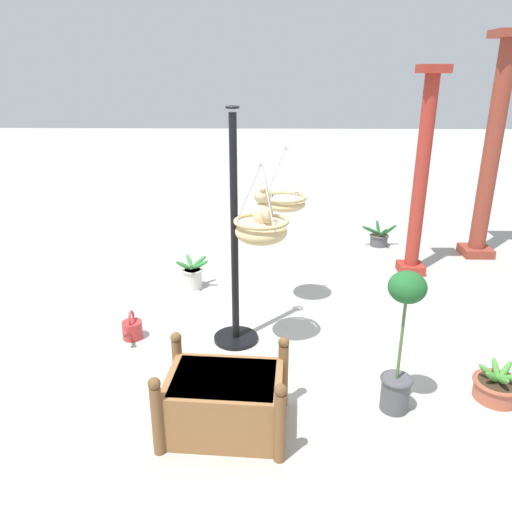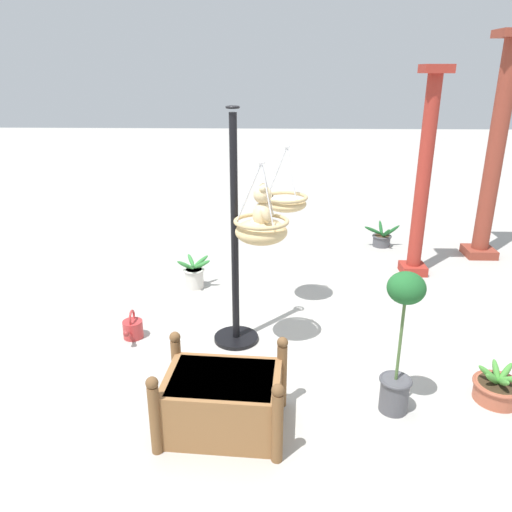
% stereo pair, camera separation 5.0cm
% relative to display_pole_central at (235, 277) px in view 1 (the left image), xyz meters
% --- Properties ---
extents(ground_plane, '(40.00, 40.00, 0.00)m').
position_rel_display_pole_central_xyz_m(ground_plane, '(0.18, 0.17, -0.68)').
color(ground_plane, '#ADAAA3').
extents(display_pole_central, '(0.44, 0.44, 2.26)m').
position_rel_display_pole_central_xyz_m(display_pole_central, '(0.00, 0.00, 0.00)').
color(display_pole_central, black).
rests_on(display_pole_central, ground).
extents(hanging_basket_with_teddy, '(0.49, 0.49, 0.73)m').
position_rel_display_pole_central_xyz_m(hanging_basket_with_teddy, '(0.15, 0.25, 0.52)').
color(hanging_basket_with_teddy, tan).
extents(teddy_bear, '(0.28, 0.24, 0.41)m').
position_rel_display_pole_central_xyz_m(teddy_bear, '(0.15, 0.27, 0.70)').
color(teddy_bear, '#D1B789').
extents(hanging_basket_left_high, '(0.46, 0.46, 0.69)m').
position_rel_display_pole_central_xyz_m(hanging_basket_left_high, '(-0.78, 0.49, 0.54)').
color(hanging_basket_left_high, tan).
extents(greenhouse_pillar_left, '(0.44, 0.44, 3.03)m').
position_rel_display_pole_central_xyz_m(greenhouse_pillar_left, '(-2.55, 3.37, 0.78)').
color(greenhouse_pillar_left, brown).
rests_on(greenhouse_pillar_left, ground).
extents(greenhouse_pillar_far_back, '(0.34, 0.34, 2.61)m').
position_rel_display_pole_central_xyz_m(greenhouse_pillar_far_back, '(-1.85, 2.23, 0.58)').
color(greenhouse_pillar_far_back, '#9E2D23').
rests_on(greenhouse_pillar_far_back, ground).
extents(wooden_planter_box, '(0.76, 0.97, 0.62)m').
position_rel_display_pole_central_xyz_m(wooden_planter_box, '(1.30, -0.00, -0.44)').
color(wooden_planter_box, olive).
rests_on(wooden_planter_box, ground).
extents(potted_plant_fern_front, '(0.53, 0.56, 0.36)m').
position_rel_display_pole_central_xyz_m(potted_plant_fern_front, '(-2.93, 2.03, -0.55)').
color(potted_plant_fern_front, '#4C4C51').
rests_on(potted_plant_fern_front, ground).
extents(potted_plant_flowering_red, '(0.40, 0.40, 0.30)m').
position_rel_display_pole_central_xyz_m(potted_plant_flowering_red, '(0.90, 2.20, -0.57)').
color(potted_plant_flowering_red, '#AD563D').
rests_on(potted_plant_flowering_red, ground).
extents(potted_plant_bushy_green, '(0.28, 0.28, 1.18)m').
position_rel_display_pole_central_xyz_m(potted_plant_bushy_green, '(1.06, 1.32, -0.05)').
color(potted_plant_bushy_green, '#4C4C51').
rests_on(potted_plant_bushy_green, ground).
extents(potted_plant_small_succulent, '(0.45, 0.43, 0.40)m').
position_rel_display_pole_central_xyz_m(potted_plant_small_succulent, '(-1.27, -0.61, -0.51)').
color(potted_plant_small_succulent, beige).
rests_on(potted_plant_small_succulent, ground).
extents(watering_can, '(0.35, 0.20, 0.30)m').
position_rel_display_pole_central_xyz_m(watering_can, '(-0.01, -1.04, -0.58)').
color(watering_can, '#B23333').
rests_on(watering_can, ground).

